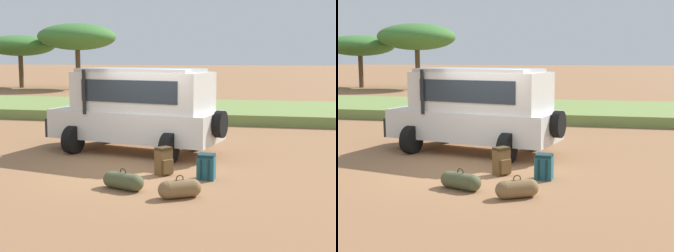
{
  "view_description": "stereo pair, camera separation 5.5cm",
  "coord_description": "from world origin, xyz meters",
  "views": [
    {
      "loc": [
        3.12,
        -11.0,
        2.75
      ],
      "look_at": [
        0.65,
        0.62,
        1.0
      ],
      "focal_mm": 50.0,
      "sensor_mm": 36.0,
      "label": 1
    },
    {
      "loc": [
        3.18,
        -10.99,
        2.75
      ],
      "look_at": [
        0.65,
        0.62,
        1.0
      ],
      "focal_mm": 50.0,
      "sensor_mm": 36.0,
      "label": 2
    }
  ],
  "objects": [
    {
      "name": "backpack_beside_front_wheel",
      "position": [
        0.79,
        -0.49,
        0.32
      ],
      "size": [
        0.45,
        0.45,
        0.66
      ],
      "color": "brown",
      "rests_on": "ground_plane"
    },
    {
      "name": "duffel_bag_low_black_case",
      "position": [
        0.22,
        -1.87,
        0.18
      ],
      "size": [
        0.95,
        0.55,
        0.45
      ],
      "color": "#4C5133",
      "rests_on": "ground_plane"
    },
    {
      "name": "backpack_cluster_center",
      "position": [
        1.82,
        -0.68,
        0.29
      ],
      "size": [
        0.41,
        0.45,
        0.59
      ],
      "color": "#235B6B",
      "rests_on": "ground_plane"
    },
    {
      "name": "ground_plane",
      "position": [
        0.0,
        0.0,
        0.0
      ],
      "size": [
        320.0,
        320.0,
        0.0
      ],
      "primitive_type": "plane",
      "color": "#936642"
    },
    {
      "name": "acacia_tree_far_left",
      "position": [
        -19.07,
        28.42,
        3.8
      ],
      "size": [
        6.26,
        6.48,
        4.75
      ],
      "color": "brown",
      "rests_on": "ground_plane"
    },
    {
      "name": "grass_bank",
      "position": [
        0.0,
        11.35,
        0.22
      ],
      "size": [
        120.0,
        7.0,
        0.44
      ],
      "color": "olive",
      "rests_on": "ground_plane"
    },
    {
      "name": "acacia_tree_left_mid",
      "position": [
        -13.05,
        27.38,
        4.49
      ],
      "size": [
        6.68,
        6.78,
        5.64
      ],
      "color": "brown",
      "rests_on": "ground_plane"
    },
    {
      "name": "safari_vehicle",
      "position": [
        -0.51,
        1.99,
        1.29
      ],
      "size": [
        5.48,
        3.39,
        2.44
      ],
      "color": "silver",
      "rests_on": "ground_plane"
    },
    {
      "name": "duffel_bag_soft_canvas",
      "position": [
        1.49,
        -2.22,
        0.18
      ],
      "size": [
        0.82,
        0.62,
        0.47
      ],
      "color": "brown",
      "rests_on": "ground_plane"
    }
  ]
}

